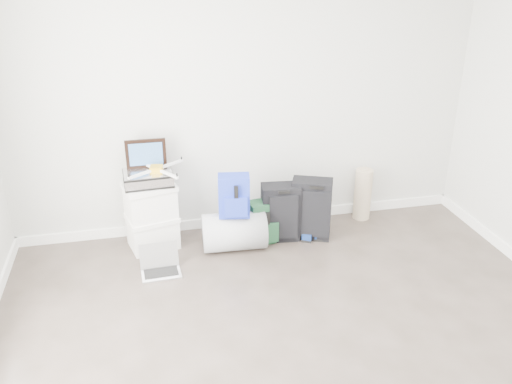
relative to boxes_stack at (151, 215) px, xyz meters
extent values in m
cube|color=beige|center=(0.96, 0.27, 1.03)|extent=(4.50, 0.02, 2.70)
cube|color=white|center=(0.96, 0.26, -0.27)|extent=(4.50, 0.02, 0.10)
cube|color=silver|center=(0.00, 0.00, -0.18)|extent=(0.50, 0.43, 0.28)
cube|color=silver|center=(0.00, 0.00, -0.02)|extent=(0.52, 0.46, 0.04)
cube|color=silver|center=(0.00, 0.00, 0.14)|extent=(0.50, 0.43, 0.28)
cube|color=silver|center=(0.00, 0.00, 0.30)|extent=(0.52, 0.46, 0.04)
cube|color=#B2B2B7|center=(0.00, 0.00, 0.38)|extent=(0.45, 0.34, 0.12)
cube|color=black|center=(0.00, 0.10, 0.58)|extent=(0.36, 0.03, 0.27)
cube|color=#254794|center=(0.00, 0.09, 0.58)|extent=(0.30, 0.01, 0.21)
cube|color=gold|center=(0.08, -0.02, 0.47)|extent=(0.13, 0.13, 0.05)
cube|color=white|center=(0.21, 0.07, 0.47)|extent=(0.26, 0.19, 0.02)
cube|color=white|center=(-0.01, 0.11, 0.47)|extent=(0.19, 0.26, 0.02)
cube|color=white|center=(-0.05, -0.11, 0.47)|extent=(0.26, 0.19, 0.02)
cube|color=white|center=(0.17, -0.15, 0.47)|extent=(0.19, 0.26, 0.02)
cylinder|color=gray|center=(0.75, -0.22, -0.14)|extent=(0.61, 0.39, 0.36)
cube|color=#182EA0|center=(0.75, -0.24, 0.24)|extent=(0.31, 0.21, 0.39)
cube|color=#182EA0|center=(0.75, -0.33, 0.17)|extent=(0.21, 0.09, 0.19)
cube|color=black|center=(1.22, -0.11, -0.04)|extent=(0.38, 0.25, 0.56)
cube|color=black|center=(1.22, -0.23, -0.04)|extent=(0.27, 0.06, 0.45)
cube|color=black|center=(1.22, -0.23, 0.22)|extent=(0.11, 0.03, 0.02)
cube|color=#14391E|center=(1.06, -0.14, -0.11)|extent=(0.32, 0.22, 0.42)
cube|color=#14391E|center=(1.06, -0.24, -0.18)|extent=(0.23, 0.09, 0.20)
cube|color=black|center=(1.52, -0.14, -0.02)|extent=(0.43, 0.35, 0.60)
cube|color=black|center=(1.52, -0.26, -0.02)|extent=(0.28, 0.14, 0.48)
cube|color=black|center=(1.52, -0.26, 0.25)|extent=(0.13, 0.07, 0.03)
cube|color=black|center=(1.50, -0.16, -0.31)|extent=(0.20, 0.26, 0.02)
cube|color=navy|center=(1.50, -0.16, -0.27)|extent=(0.19, 0.25, 0.06)
cube|color=black|center=(1.61, -0.16, -0.31)|extent=(0.17, 0.26, 0.02)
cube|color=navy|center=(1.61, -0.16, -0.27)|extent=(0.16, 0.25, 0.06)
cylinder|color=tan|center=(2.17, 0.13, -0.05)|extent=(0.18, 0.18, 0.54)
cube|color=silver|center=(0.04, -0.52, -0.32)|extent=(0.35, 0.25, 0.02)
cube|color=black|center=(0.04, -0.52, -0.31)|extent=(0.30, 0.17, 0.00)
cube|color=black|center=(0.03, -0.40, -0.20)|extent=(0.34, 0.03, 0.23)
camera|label=1|loc=(-0.03, -4.63, 2.29)|focal=38.00mm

